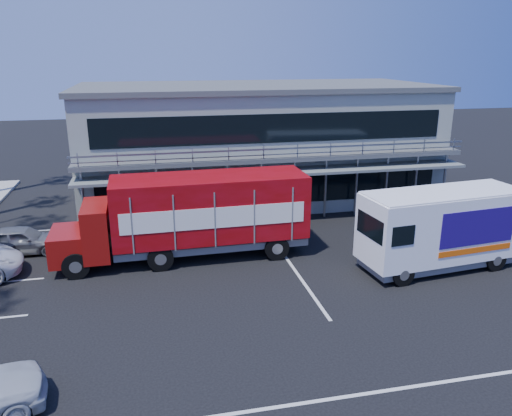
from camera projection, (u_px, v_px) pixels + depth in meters
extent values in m
plane|color=black|center=(264.00, 301.00, 19.39)|extent=(120.00, 120.00, 0.00)
cube|color=#979F92|center=(256.00, 143.00, 32.94)|extent=(22.00, 10.00, 7.00)
cube|color=#515454|center=(256.00, 87.00, 31.85)|extent=(22.40, 10.40, 0.30)
cube|color=#515454|center=(278.00, 159.00, 27.69)|extent=(22.00, 1.20, 0.25)
cube|color=gray|center=(281.00, 152.00, 27.03)|extent=(22.00, 0.08, 0.90)
cube|color=slate|center=(279.00, 172.00, 27.62)|extent=(22.00, 1.80, 0.15)
cube|color=black|center=(275.00, 191.00, 28.83)|extent=(20.00, 0.06, 1.60)
cube|color=black|center=(276.00, 128.00, 27.76)|extent=(20.00, 0.06, 1.60)
cube|color=maroon|center=(69.00, 245.00, 22.04)|extent=(1.59, 2.52, 1.33)
cube|color=maroon|center=(97.00, 230.00, 22.13)|extent=(1.15, 2.79, 2.32)
cube|color=black|center=(95.00, 216.00, 21.93)|extent=(0.10, 2.35, 0.77)
cube|color=#A00916|center=(210.00, 206.00, 23.04)|extent=(8.90, 2.92, 2.88)
cube|color=slate|center=(211.00, 241.00, 23.55)|extent=(8.90, 2.51, 0.33)
cube|color=white|center=(215.00, 218.00, 21.78)|extent=(8.15, 0.17, 0.94)
cube|color=white|center=(206.00, 200.00, 24.37)|extent=(8.15, 0.17, 0.94)
cylinder|color=black|center=(76.00, 266.00, 21.14)|extent=(1.16, 0.30, 1.15)
cylinder|color=black|center=(81.00, 245.00, 23.41)|extent=(1.16, 0.30, 1.15)
cylinder|color=black|center=(160.00, 259.00, 21.93)|extent=(1.16, 0.30, 1.15)
cylinder|color=black|center=(158.00, 239.00, 24.19)|extent=(1.16, 0.30, 1.15)
cylinder|color=black|center=(277.00, 248.00, 23.10)|extent=(1.16, 0.30, 1.15)
cylinder|color=black|center=(264.00, 231.00, 25.36)|extent=(1.16, 0.30, 1.15)
cube|color=white|center=(442.00, 225.00, 21.87)|extent=(7.45, 3.22, 2.89)
cube|color=slate|center=(438.00, 258.00, 22.35)|extent=(7.13, 2.94, 0.36)
cube|color=black|center=(370.00, 227.00, 20.70)|extent=(0.27, 2.03, 0.98)
cube|color=white|center=(446.00, 192.00, 21.43)|extent=(7.30, 3.15, 0.08)
cube|color=#200B68|center=(478.00, 227.00, 20.92)|extent=(3.70, 0.42, 1.55)
cube|color=#200B68|center=(440.00, 210.00, 23.19)|extent=(3.70, 0.42, 1.55)
cube|color=#F2590C|center=(475.00, 250.00, 21.22)|extent=(3.70, 0.41, 0.26)
cylinder|color=black|center=(403.00, 274.00, 20.55)|extent=(1.02, 0.38, 0.99)
cylinder|color=black|center=(375.00, 255.00, 22.54)|extent=(1.02, 0.38, 0.99)
cylinder|color=black|center=(495.00, 260.00, 21.98)|extent=(1.02, 0.38, 0.99)
cylinder|color=black|center=(461.00, 243.00, 23.97)|extent=(1.02, 0.38, 0.99)
imported|color=slate|center=(21.00, 240.00, 23.80)|extent=(4.01, 1.68, 1.36)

